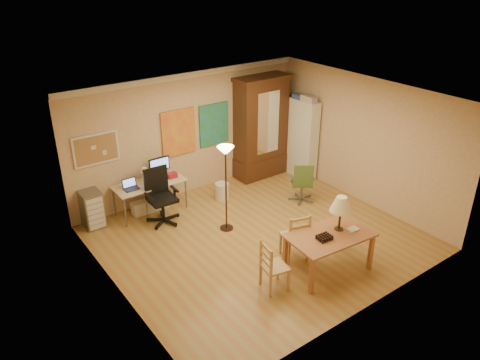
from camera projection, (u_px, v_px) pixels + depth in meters
floor at (259, 238)px, 8.89m from camera, size 5.50×5.50×0.00m
crown_molding at (186, 75)px, 9.53m from camera, size 5.50×0.08×0.12m
corkboard at (96, 149)px, 8.95m from camera, size 0.90×0.04×0.62m
art_panel_left at (179, 133)px, 9.92m from camera, size 0.80×0.04×1.00m
art_panel_right at (214, 124)px, 10.40m from camera, size 0.75×0.04×0.95m
dining_table at (334, 226)px, 7.70m from camera, size 1.46×0.95×1.31m
ladder_chair_back at (295, 237)px, 8.13m from camera, size 0.51×0.50×0.91m
ladder_chair_left at (273, 268)px, 7.39m from camera, size 0.45×0.46×0.85m
torchiere_lamp at (226, 164)px, 8.59m from camera, size 0.31×0.31×1.73m
computer_desk at (151, 193)px, 9.67m from camera, size 1.45×0.63×1.10m
office_chair_black at (162, 208)px, 9.32m from camera, size 0.69×0.69×1.12m
office_chair_green at (302, 191)px, 10.12m from camera, size 0.58×0.58×0.92m
drawer_cart at (92, 209)px, 9.14m from camera, size 0.37×0.45×0.75m
armoire at (260, 134)px, 11.01m from camera, size 1.31×0.62×2.42m
bookshelf at (303, 139)px, 10.98m from camera, size 0.28×0.75×1.89m
wastebin at (222, 191)px, 10.21m from camera, size 0.31×0.31×0.38m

